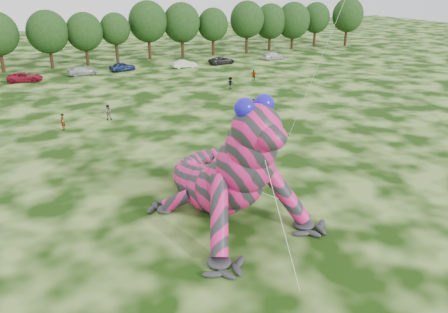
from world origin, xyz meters
The scene contains 24 objects.
ground centered at (0.00, 0.00, 0.00)m, with size 240.00×240.00×0.00m, color #16330A.
inflatable_gecko centered at (-5.37, 1.19, 4.25)m, with size 14.32×17.01×8.50m, color #CC1766, non-canonical shape.
tree_7 centered at (-10.08, 56.80, 4.74)m, with size 6.68×6.01×9.48m, color black, non-canonical shape.
tree_8 centered at (-4.22, 56.99, 4.47)m, with size 6.14×5.53×8.94m, color black, non-canonical shape.
tree_9 centered at (1.06, 57.35, 4.34)m, with size 5.27×4.74×8.68m, color black, non-canonical shape.
tree_10 centered at (7.40, 58.58, 5.25)m, with size 7.09×6.38×10.50m, color black, non-canonical shape.
tree_11 centered at (13.79, 58.20, 5.03)m, with size 7.01×6.31×10.07m, color black, non-canonical shape.
tree_12 centered at (20.01, 57.74, 4.49)m, with size 5.99×5.39×8.97m, color black, non-canonical shape.
tree_13 centered at (27.13, 57.13, 5.06)m, with size 6.83×6.15×10.13m, color black, non-canonical shape.
tree_14 centered at (33.46, 58.72, 4.70)m, with size 6.82×6.14×9.40m, color black, non-canonical shape.
tree_15 centered at (38.47, 57.77, 4.82)m, with size 7.17×6.45×9.63m, color black, non-canonical shape.
tree_16 centered at (45.45, 59.37, 4.69)m, with size 6.26×5.63×9.37m, color black, non-canonical shape.
tree_17 centered at (51.95, 56.66, 5.15)m, with size 6.98×6.28×10.30m, color black, non-canonical shape.
car_2 centered at (-14.70, 47.77, 0.68)m, with size 2.26×4.91×1.36m, color maroon.
car_3 centered at (-6.30, 49.01, 0.66)m, with size 1.86×4.57×1.33m, color #A5ABAF.
car_4 centered at (0.09, 49.57, 0.72)m, with size 1.69×4.20×1.43m, color #16234D.
car_5 centered at (10.29, 47.80, 0.66)m, with size 1.41×4.03×1.33m, color silver.
car_6 centered at (17.43, 48.24, 0.65)m, with size 2.15×4.66×1.29m, color #232325.
car_7 centered at (28.26, 48.32, 0.68)m, with size 1.90×4.67×1.36m, color silver.
spectator_1 centered at (-7.53, 23.73, 0.83)m, with size 0.81×0.63×1.67m, color gray.
spectator_5 centered at (7.74, 19.09, 0.85)m, with size 1.57×0.50×1.69m, color gray.
spectator_0 centered at (-12.32, 22.19, 0.86)m, with size 0.63×0.41×1.73m, color gray.
spectator_2 centered at (10.65, 30.94, 0.80)m, with size 1.03×0.59×1.59m, color gray.
spectator_3 centered at (15.96, 33.91, 0.81)m, with size 0.95×0.40×1.63m, color gray.
Camera 1 is at (-15.56, -22.25, 14.19)m, focal length 35.00 mm.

